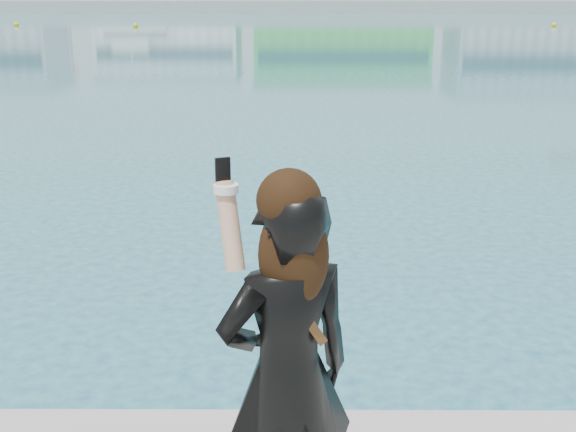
% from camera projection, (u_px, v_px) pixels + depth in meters
% --- Properties ---
extents(far_quay, '(320.00, 40.00, 2.00)m').
position_uv_depth(far_quay, '(295.00, 5.00, 127.68)').
color(far_quay, '#9E9E99').
rests_on(far_quay, ground).
extents(buoy_near, '(0.50, 0.50, 0.50)m').
position_uv_depth(buoy_near, '(554.00, 26.00, 71.67)').
color(buoy_near, yellow).
rests_on(buoy_near, ground).
extents(buoy_far, '(0.50, 0.50, 0.50)m').
position_uv_depth(buoy_far, '(16.00, 26.00, 72.87)').
color(buoy_far, yellow).
rests_on(buoy_far, ground).
extents(buoy_extra, '(0.50, 0.50, 0.50)m').
position_uv_depth(buoy_extra, '(136.00, 27.00, 70.52)').
color(buoy_extra, yellow).
rests_on(buoy_extra, ground).
extents(woman, '(0.77, 0.65, 1.89)m').
position_uv_depth(woman, '(287.00, 366.00, 3.23)').
color(woman, black).
rests_on(woman, near_quay).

